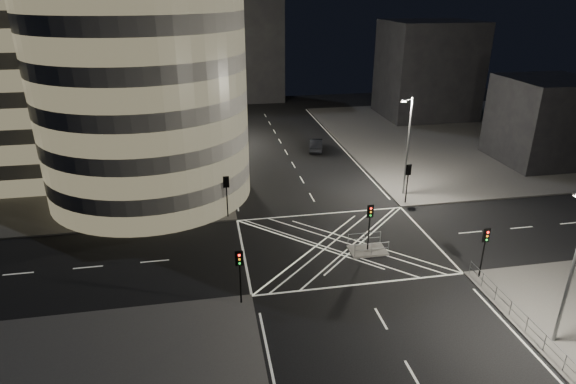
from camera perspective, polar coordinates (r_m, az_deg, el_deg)
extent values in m
plane|color=black|center=(40.78, 6.03, -6.20)|extent=(120.00, 120.00, 0.00)
cube|color=#54514E|center=(66.76, -25.92, 3.45)|extent=(42.00, 42.00, 0.15)
cube|color=#54514E|center=(75.37, 21.88, 6.17)|extent=(42.00, 42.00, 0.15)
cube|color=slate|center=(40.08, 9.39, -6.83)|extent=(3.00, 2.00, 0.15)
cylinder|color=gray|center=(48.88, -17.14, 13.61)|extent=(20.00, 20.00, 25.00)
cube|color=gray|center=(60.49, -25.90, 14.01)|extent=(20.00, 18.00, 25.00)
cube|color=gray|center=(77.38, -19.52, 15.34)|extent=(24.00, 16.00, 22.00)
cube|color=black|center=(83.46, 16.22, 13.77)|extent=(14.00, 12.00, 15.00)
cube|color=black|center=(66.06, 28.14, 7.49)|extent=(10.00, 10.00, 10.00)
cube|color=black|center=(92.90, -6.51, 16.20)|extent=(18.00, 8.00, 18.00)
cylinder|color=black|center=(46.74, -9.47, -0.24)|extent=(0.32, 0.32, 2.92)
ellipsoid|color=black|center=(45.77, -9.68, 2.79)|extent=(4.24, 4.24, 4.88)
cylinder|color=black|center=(52.22, -9.68, 2.60)|extent=(0.32, 0.32, 3.48)
ellipsoid|color=black|center=(51.21, -9.91, 5.93)|extent=(5.22, 5.22, 6.00)
cylinder|color=black|center=(57.85, -9.84, 4.76)|extent=(0.32, 0.32, 3.74)
ellipsoid|color=black|center=(57.03, -10.03, 7.48)|extent=(3.58, 3.58, 4.12)
cylinder|color=black|center=(63.52, -9.98, 6.63)|extent=(0.32, 0.32, 4.22)
ellipsoid|color=black|center=(62.67, -10.19, 9.57)|extent=(4.53, 4.53, 5.21)
cylinder|color=black|center=(69.42, -10.05, 7.65)|extent=(0.32, 0.32, 3.34)
ellipsoid|color=black|center=(68.79, -10.20, 9.74)|extent=(3.41, 3.41, 3.92)
cylinder|color=black|center=(44.74, -7.22, -1.13)|extent=(0.12, 0.12, 3.00)
cube|color=black|center=(43.98, -7.35, 1.18)|extent=(0.28, 0.22, 0.90)
cube|color=black|center=(43.98, -7.35, 1.18)|extent=(0.55, 0.04, 1.10)
cylinder|color=black|center=(32.79, -5.66, -10.76)|extent=(0.12, 0.12, 3.00)
cube|color=black|center=(31.76, -5.79, -7.83)|extent=(0.28, 0.22, 0.90)
cube|color=black|center=(31.76, -5.79, -7.83)|extent=(0.55, 0.04, 1.10)
cylinder|color=black|center=(48.71, 13.89, 0.42)|extent=(0.12, 0.12, 3.00)
cube|color=black|center=(48.02, 14.10, 2.56)|extent=(0.28, 0.22, 0.90)
cube|color=black|center=(48.02, 14.10, 2.56)|extent=(0.55, 0.04, 1.10)
cylinder|color=black|center=(38.04, 22.01, -7.37)|extent=(0.12, 0.12, 3.00)
cube|color=black|center=(37.15, 22.45, -4.77)|extent=(0.28, 0.22, 0.90)
cube|color=black|center=(37.15, 22.45, -4.77)|extent=(0.55, 0.04, 1.10)
cylinder|color=black|center=(39.33, 9.54, -4.84)|extent=(0.12, 0.12, 3.00)
cube|color=black|center=(38.47, 9.73, -2.27)|extent=(0.28, 0.22, 0.90)
cube|color=black|center=(38.47, 9.73, -2.27)|extent=(0.55, 0.04, 1.10)
cylinder|color=slate|center=(48.33, -8.66, 5.09)|extent=(0.20, 0.20, 10.00)
cylinder|color=slate|center=(47.10, -8.46, 10.75)|extent=(0.90, 0.10, 0.10)
cube|color=slate|center=(47.14, -7.89, 10.66)|extent=(0.50, 0.25, 0.18)
cube|color=white|center=(47.16, -7.89, 10.53)|extent=(0.42, 0.20, 0.05)
cylinder|color=slate|center=(65.71, -9.32, 9.83)|extent=(0.20, 0.20, 10.00)
cylinder|color=slate|center=(64.81, -9.19, 14.03)|extent=(0.90, 0.10, 0.10)
cube|color=slate|center=(64.83, -8.78, 13.97)|extent=(0.50, 0.25, 0.18)
cube|color=white|center=(64.85, -8.77, 13.87)|extent=(0.42, 0.20, 0.05)
cylinder|color=slate|center=(49.70, 14.01, 5.16)|extent=(0.20, 0.20, 10.00)
cylinder|color=slate|center=(48.30, 14.07, 10.62)|extent=(0.90, 0.10, 0.10)
cube|color=slate|center=(48.14, 13.56, 10.51)|extent=(0.50, 0.25, 0.18)
cube|color=white|center=(48.17, 13.55, 10.38)|extent=(0.42, 0.20, 0.05)
cylinder|color=slate|center=(31.92, 30.65, -7.89)|extent=(0.20, 0.20, 10.00)
cube|color=slate|center=(34.65, 25.65, -13.10)|extent=(0.06, 11.70, 1.10)
cube|color=slate|center=(39.04, 9.88, -6.68)|extent=(2.80, 0.06, 1.10)
cube|color=slate|center=(40.52, 9.03, -5.45)|extent=(2.80, 0.06, 1.10)
imported|color=black|center=(63.81, 3.33, 5.64)|extent=(2.77, 5.07, 1.59)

